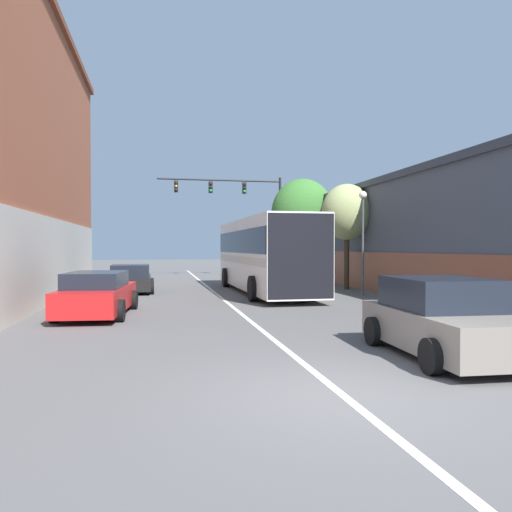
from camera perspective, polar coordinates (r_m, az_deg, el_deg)
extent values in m
plane|color=#565454|center=(7.38, 10.02, -15.50)|extent=(160.00, 160.00, 0.00)
cube|color=silver|center=(23.15, -4.73, -4.19)|extent=(0.14, 44.63, 0.01)
cube|color=beige|center=(22.30, -21.41, -0.34)|extent=(0.24, 18.08, 3.20)
cube|color=#4C515B|center=(25.29, 21.04, 2.24)|extent=(6.77, 27.08, 5.34)
cube|color=#995138|center=(23.70, 14.16, -1.84)|extent=(0.24, 26.54, 1.87)
cube|color=#393D44|center=(25.47, 21.07, 7.92)|extent=(7.04, 27.35, 0.30)
cube|color=silver|center=(23.08, 0.92, 0.23)|extent=(2.60, 11.75, 3.12)
cube|color=black|center=(23.08, 0.92, 1.63)|extent=(2.65, 11.52, 1.00)
cube|color=beige|center=(23.09, 0.92, -0.39)|extent=(2.64, 11.63, 0.31)
cube|color=black|center=(17.44, 5.17, -0.02)|extent=(2.40, 0.09, 3.00)
cylinder|color=black|center=(26.47, -3.47, -2.46)|extent=(0.31, 1.00, 1.00)
cylinder|color=black|center=(26.95, 1.81, -2.40)|extent=(0.31, 1.00, 1.00)
cylinder|color=black|center=(19.33, -0.32, -3.74)|extent=(0.31, 1.00, 1.00)
cylinder|color=black|center=(19.98, 6.75, -3.59)|extent=(0.31, 1.00, 1.00)
cube|color=slate|center=(10.32, 20.87, -7.80)|extent=(1.99, 4.10, 0.72)
cube|color=black|center=(10.45, 20.24, -4.02)|extent=(1.76, 2.16, 0.61)
cylinder|color=black|center=(11.06, 13.31, -8.35)|extent=(0.25, 0.62, 0.61)
cylinder|color=black|center=(11.89, 21.87, -7.74)|extent=(0.25, 0.62, 0.61)
cylinder|color=black|center=(8.83, 19.50, -10.76)|extent=(0.25, 0.62, 0.61)
cube|color=red|center=(16.14, -17.62, -4.62)|extent=(2.10, 4.79, 0.71)
cube|color=black|center=(15.87, -17.80, -2.59)|extent=(1.78, 2.55, 0.46)
cylinder|color=black|center=(17.76, -19.55, -4.81)|extent=(0.27, 0.65, 0.63)
cylinder|color=black|center=(17.44, -13.80, -4.88)|extent=(0.27, 0.65, 0.63)
cylinder|color=black|center=(14.97, -22.08, -5.90)|extent=(0.27, 0.65, 0.63)
cylinder|color=black|center=(14.59, -15.26, -6.04)|extent=(0.27, 0.65, 0.63)
cube|color=black|center=(23.98, -14.12, -2.97)|extent=(1.88, 3.99, 0.58)
cube|color=black|center=(23.75, -14.14, -1.63)|extent=(1.71, 2.09, 0.55)
cylinder|color=black|center=(25.26, -16.16, -3.13)|extent=(0.23, 0.59, 0.58)
cylinder|color=black|center=(25.20, -11.86, -3.13)|extent=(0.23, 0.59, 0.58)
cylinder|color=black|center=(22.82, -16.61, -3.58)|extent=(0.23, 0.59, 0.58)
cylinder|color=black|center=(22.74, -11.85, -3.57)|extent=(0.23, 0.59, 0.58)
cylinder|color=black|center=(36.32, 2.76, 3.34)|extent=(0.18, 0.18, 7.16)
cylinder|color=black|center=(35.81, -4.15, 8.64)|extent=(8.78, 0.12, 0.12)
cube|color=black|center=(36.00, -1.35, 7.77)|extent=(0.28, 0.24, 0.80)
sphere|color=black|center=(35.88, -1.31, 8.19)|extent=(0.18, 0.18, 0.18)
sphere|color=black|center=(35.85, -1.31, 7.79)|extent=(0.18, 0.18, 0.18)
sphere|color=green|center=(35.82, -1.31, 7.40)|extent=(0.18, 0.18, 0.18)
cube|color=black|center=(35.67, -5.21, 7.82)|extent=(0.28, 0.24, 0.80)
sphere|color=black|center=(35.55, -5.19, 8.25)|extent=(0.18, 0.18, 0.18)
sphere|color=black|center=(35.52, -5.18, 7.85)|extent=(0.18, 0.18, 0.18)
sphere|color=green|center=(35.49, -5.18, 7.46)|extent=(0.18, 0.18, 0.18)
cube|color=black|center=(35.51, -9.13, 7.85)|extent=(0.28, 0.24, 0.80)
sphere|color=black|center=(35.39, -9.12, 8.28)|extent=(0.18, 0.18, 0.18)
sphere|color=orange|center=(35.36, -9.12, 7.88)|extent=(0.18, 0.18, 0.18)
sphere|color=black|center=(35.33, -9.12, 7.48)|extent=(0.18, 0.18, 0.18)
cone|color=#47474C|center=(22.17, 12.09, -4.19)|extent=(0.26, 0.26, 0.20)
cylinder|color=#47474C|center=(22.08, 12.10, 1.04)|extent=(0.10, 0.10, 4.24)
sphere|color=#EFE5CC|center=(22.19, 12.13, 6.84)|extent=(0.34, 0.34, 0.34)
cylinder|color=#3D2D1E|center=(25.31, 10.32, -0.61)|extent=(0.26, 0.26, 2.78)
ellipsoid|color=#99A366|center=(25.36, 10.34, 4.98)|extent=(2.54, 2.28, 2.79)
cylinder|color=#4C3823|center=(31.67, 5.35, -0.50)|extent=(0.23, 0.23, 2.54)
ellipsoid|color=#38702D|center=(31.73, 5.36, 4.86)|extent=(3.98, 3.58, 4.38)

